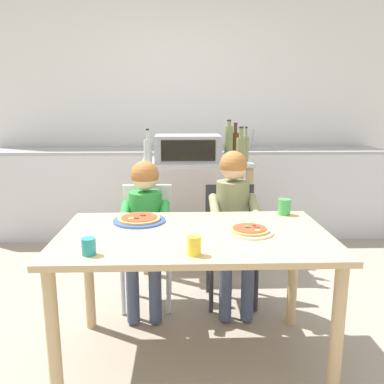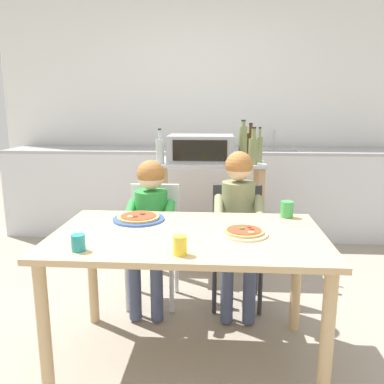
# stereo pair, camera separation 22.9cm
# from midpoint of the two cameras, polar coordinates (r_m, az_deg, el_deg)

# --- Properties ---
(ground_plane) EXTENTS (10.47, 10.47, 0.00)m
(ground_plane) POSITION_cam_midpoint_polar(r_m,az_deg,el_deg) (3.27, -2.49, -12.32)
(ground_plane) COLOR gray
(back_wall_tiled) EXTENTS (4.66, 0.12, 2.70)m
(back_wall_tiled) POSITION_cam_midpoint_polar(r_m,az_deg,el_deg) (4.61, -2.45, 12.07)
(back_wall_tiled) COLOR white
(back_wall_tiled) RESTS_ON ground
(kitchen_counter) EXTENTS (4.20, 0.60, 1.12)m
(kitchen_counter) POSITION_cam_midpoint_polar(r_m,az_deg,el_deg) (4.29, -2.38, 0.08)
(kitchen_counter) COLOR silver
(kitchen_counter) RESTS_ON ground
(kitchen_island_cart) EXTENTS (0.92, 0.56, 0.91)m
(kitchen_island_cart) POSITION_cam_midpoint_polar(r_m,az_deg,el_deg) (3.42, -1.34, -0.63)
(kitchen_island_cart) COLOR #B7BABF
(kitchen_island_cart) RESTS_ON ground
(toaster_oven) EXTENTS (0.54, 0.38, 0.22)m
(toaster_oven) POSITION_cam_midpoint_polar(r_m,az_deg,el_deg) (3.32, -2.63, 6.30)
(toaster_oven) COLOR #999BA0
(toaster_oven) RESTS_ON kitchen_island_cart
(bottle_brown_beer) EXTENTS (0.05, 0.05, 0.29)m
(bottle_brown_beer) POSITION_cam_midpoint_polar(r_m,az_deg,el_deg) (3.31, 5.76, 6.29)
(bottle_brown_beer) COLOR olive
(bottle_brown_beer) RESTS_ON kitchen_island_cart
(bottle_squat_spirits) EXTENTS (0.07, 0.07, 0.28)m
(bottle_squat_spirits) POSITION_cam_midpoint_polar(r_m,az_deg,el_deg) (3.17, -8.43, 5.83)
(bottle_squat_spirits) COLOR #ADB7B2
(bottle_squat_spirits) RESTS_ON kitchen_island_cart
(bottle_slim_sauce) EXTENTS (0.07, 0.07, 0.31)m
(bottle_slim_sauce) POSITION_cam_midpoint_polar(r_m,az_deg,el_deg) (3.52, 4.36, 6.84)
(bottle_slim_sauce) COLOR #4C2D14
(bottle_slim_sauce) RESTS_ON kitchen_island_cart
(bottle_clear_vinegar) EXTENTS (0.07, 0.07, 0.29)m
(bottle_clear_vinegar) POSITION_cam_midpoint_polar(r_m,az_deg,el_deg) (3.18, 4.98, 6.12)
(bottle_clear_vinegar) COLOR olive
(bottle_clear_vinegar) RESTS_ON kitchen_island_cart
(bottle_dark_olive_oil) EXTENTS (0.07, 0.07, 0.34)m
(bottle_dark_olive_oil) POSITION_cam_midpoint_polar(r_m,az_deg,el_deg) (3.41, 3.37, 7.16)
(bottle_dark_olive_oil) COLOR olive
(bottle_dark_olive_oil) RESTS_ON kitchen_island_cart
(dining_table) EXTENTS (1.38, 0.82, 0.72)m
(dining_table) POSITION_cam_midpoint_polar(r_m,az_deg,el_deg) (2.07, -2.92, -8.52)
(dining_table) COLOR tan
(dining_table) RESTS_ON ground
(dining_chair_left) EXTENTS (0.36, 0.36, 0.81)m
(dining_chair_left) POSITION_cam_midpoint_polar(r_m,az_deg,el_deg) (2.80, -8.81, -6.22)
(dining_chair_left) COLOR silver
(dining_chair_left) RESTS_ON ground
(dining_chair_right) EXTENTS (0.36, 0.36, 0.81)m
(dining_chair_right) POSITION_cam_midpoint_polar(r_m,az_deg,el_deg) (2.80, 3.22, -6.12)
(dining_chair_right) COLOR #333338
(dining_chair_right) RESTS_ON ground
(child_in_green_shirt) EXTENTS (0.32, 0.42, 0.99)m
(child_in_green_shirt) POSITION_cam_midpoint_polar(r_m,az_deg,el_deg) (2.63, -9.24, -3.71)
(child_in_green_shirt) COLOR #424C6B
(child_in_green_shirt) RESTS_ON ground
(child_in_olive_shirt) EXTENTS (0.32, 0.42, 1.05)m
(child_in_olive_shirt) POSITION_cam_midpoint_polar(r_m,az_deg,el_deg) (2.63, 3.51, -2.98)
(child_in_olive_shirt) COLOR #424C6B
(child_in_olive_shirt) RESTS_ON ground
(pizza_plate_blue_rimmed) EXTENTS (0.29, 0.29, 0.03)m
(pizza_plate_blue_rimmed) POSITION_cam_midpoint_polar(r_m,az_deg,el_deg) (2.26, -10.48, -3.95)
(pizza_plate_blue_rimmed) COLOR #3356B7
(pizza_plate_blue_rimmed) RESTS_ON dining_table
(pizza_plate_cream) EXTENTS (0.24, 0.24, 0.03)m
(pizza_plate_cream) POSITION_cam_midpoint_polar(r_m,az_deg,el_deg) (2.04, 5.11, -5.59)
(pizza_plate_cream) COLOR beige
(pizza_plate_cream) RESTS_ON dining_table
(drinking_cup_yellow) EXTENTS (0.06, 0.06, 0.09)m
(drinking_cup_yellow) POSITION_cam_midpoint_polar(r_m,az_deg,el_deg) (1.73, -3.49, -7.74)
(drinking_cup_yellow) COLOR yellow
(drinking_cup_yellow) RESTS_ON dining_table
(drinking_cup_green) EXTENTS (0.07, 0.07, 0.10)m
(drinking_cup_green) POSITION_cam_midpoint_polar(r_m,az_deg,el_deg) (2.40, 10.48, -2.15)
(drinking_cup_green) COLOR green
(drinking_cup_green) RESTS_ON dining_table
(drinking_cup_teal) EXTENTS (0.06, 0.06, 0.08)m
(drinking_cup_teal) POSITION_cam_midpoint_polar(r_m,az_deg,el_deg) (1.82, -18.16, -7.50)
(drinking_cup_teal) COLOR teal
(drinking_cup_teal) RESTS_ON dining_table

